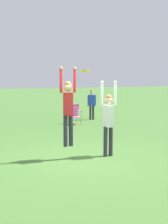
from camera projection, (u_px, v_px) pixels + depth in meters
ground_plane at (84, 159)px, 8.84m from camera, size 120.00×120.00×0.00m
person_jumping at (68, 104)px, 8.71m from camera, size 0.52×0.39×2.24m
person_defending at (108, 116)px, 9.10m from camera, size 0.55×0.43×2.22m
frisbee at (85, 71)px, 8.61m from camera, size 0.25×0.24×0.07m
camping_chair_0 at (73, 115)px, 15.54m from camera, size 0.71×0.77×0.82m
camping_chair_2 at (76, 110)px, 18.26m from camera, size 0.53×0.56×0.77m
person_spectator_near at (92, 102)px, 17.17m from camera, size 0.54×0.36×1.66m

